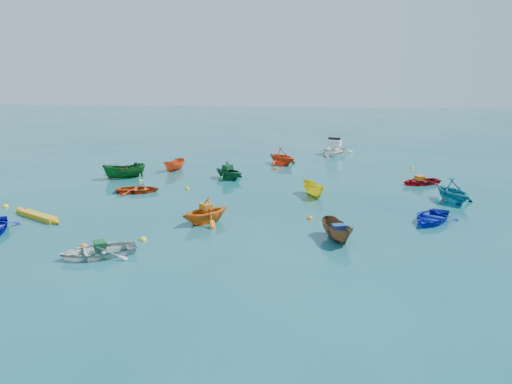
# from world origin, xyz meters

# --- Properties ---
(ground) EXTENTS (160.00, 160.00, 0.00)m
(ground) POSITION_xyz_m (0.00, 0.00, 0.00)
(ground) COLOR #0A464F
(ground) RESTS_ON ground
(dinghy_white_near) EXTENTS (3.90, 3.55, 0.66)m
(dinghy_white_near) POSITION_xyz_m (-5.78, -5.50, 0.00)
(dinghy_white_near) COLOR beige
(dinghy_white_near) RESTS_ON ground
(sampan_brown_mid) EXTENTS (1.83, 2.89, 1.05)m
(sampan_brown_mid) POSITION_xyz_m (4.66, -2.32, 0.00)
(sampan_brown_mid) COLOR brown
(sampan_brown_mid) RESTS_ON ground
(dinghy_blue_se) EXTENTS (3.57, 3.90, 0.66)m
(dinghy_blue_se) POSITION_xyz_m (9.79, 1.14, 0.00)
(dinghy_blue_se) COLOR #0D1DAE
(dinghy_blue_se) RESTS_ON ground
(dinghy_orange_w) EXTENTS (3.64, 3.64, 1.45)m
(dinghy_orange_w) POSITION_xyz_m (-2.10, -0.32, 0.00)
(dinghy_orange_w) COLOR orange
(dinghy_orange_w) RESTS_ON ground
(sampan_yellow_mid) EXTENTS (1.88, 2.77, 1.00)m
(sampan_yellow_mid) POSITION_xyz_m (3.60, 5.95, 0.00)
(sampan_yellow_mid) COLOR yellow
(sampan_yellow_mid) RESTS_ON ground
(dinghy_cyan_se) EXTENTS (3.48, 3.71, 1.56)m
(dinghy_cyan_se) POSITION_xyz_m (11.96, 5.43, 0.00)
(dinghy_cyan_se) COLOR teal
(dinghy_cyan_se) RESTS_ON ground
(dinghy_red_nw) EXTENTS (3.12, 2.49, 0.58)m
(dinghy_red_nw) POSITION_xyz_m (-7.87, 5.70, 0.00)
(dinghy_red_nw) COLOR #B9370F
(dinghy_red_nw) RESTS_ON ground
(sampan_orange_n) EXTENTS (1.74, 2.75, 1.00)m
(sampan_orange_n) POSITION_xyz_m (-7.38, 12.99, 0.00)
(sampan_orange_n) COLOR #EA4916
(sampan_orange_n) RESTS_ON ground
(dinghy_green_n) EXTENTS (3.45, 3.36, 1.38)m
(dinghy_green_n) POSITION_xyz_m (-2.60, 10.41, 0.00)
(dinghy_green_n) COLOR #125028
(dinghy_green_n) RESTS_ON ground
(dinghy_red_ne) EXTENTS (3.40, 2.96, 0.59)m
(dinghy_red_ne) POSITION_xyz_m (11.07, 10.16, 0.00)
(dinghy_red_ne) COLOR #A10D15
(dinghy_red_ne) RESTS_ON ground
(dinghy_red_far) EXTENTS (2.07, 2.75, 0.54)m
(dinghy_red_far) POSITION_xyz_m (-11.66, 11.48, 0.00)
(dinghy_red_far) COLOR red
(dinghy_red_far) RESTS_ON ground
(dinghy_orange_far) EXTENTS (3.92, 3.91, 1.56)m
(dinghy_orange_far) POSITION_xyz_m (0.94, 16.51, 0.00)
(dinghy_orange_far) COLOR #DE4114
(dinghy_orange_far) RESTS_ON ground
(sampan_green_far) EXTENTS (3.27, 2.57, 1.20)m
(sampan_green_far) POSITION_xyz_m (-10.30, 9.81, 0.00)
(sampan_green_far) COLOR #124E17
(sampan_green_far) RESTS_ON ground
(kayak_yellow) EXTENTS (3.36, 2.23, 0.35)m
(kayak_yellow) POSITION_xyz_m (-11.22, -0.58, 0.00)
(kayak_yellow) COLOR orange
(kayak_yellow) RESTS_ON ground
(motorboat_white) EXTENTS (4.22, 5.08, 1.51)m
(motorboat_white) POSITION_xyz_m (5.57, 21.98, 0.00)
(motorboat_white) COLOR white
(motorboat_white) RESTS_ON ground
(tarp_green_a) EXTENTS (0.73, 0.79, 0.31)m
(tarp_green_a) POSITION_xyz_m (-5.70, -5.46, 0.49)
(tarp_green_a) COLOR #134D26
(tarp_green_a) RESTS_ON dinghy_white_near
(tarp_blue_a) EXTENTS (0.70, 0.61, 0.29)m
(tarp_blue_a) POSITION_xyz_m (4.71, -2.46, 0.67)
(tarp_blue_a) COLOR navy
(tarp_blue_a) RESTS_ON sampan_brown_mid
(tarp_orange_a) EXTENTS (0.78, 0.78, 0.30)m
(tarp_orange_a) POSITION_xyz_m (-2.07, -0.29, 0.88)
(tarp_orange_a) COLOR #CC6B14
(tarp_orange_a) RESTS_ON dinghy_orange_w
(tarp_green_b) EXTENTS (0.82, 0.86, 0.33)m
(tarp_green_b) POSITION_xyz_m (-2.68, 10.46, 0.86)
(tarp_green_b) COLOR #104120
(tarp_green_b) RESTS_ON dinghy_green_n
(tarp_orange_b) EXTENTS (0.68, 0.77, 0.31)m
(tarp_orange_b) POSITION_xyz_m (10.98, 10.12, 0.45)
(tarp_orange_b) COLOR orange
(tarp_orange_b) RESTS_ON dinghy_red_ne
(buoy_or_a) EXTENTS (0.38, 0.38, 0.38)m
(buoy_or_a) POSITION_xyz_m (-6.87, -4.57, 0.00)
(buoy_or_a) COLOR orange
(buoy_or_a) RESTS_ON ground
(buoy_ye_a) EXTENTS (0.36, 0.36, 0.36)m
(buoy_ye_a) POSITION_xyz_m (-4.48, -3.36, 0.00)
(buoy_ye_a) COLOR yellow
(buoy_ye_a) RESTS_ON ground
(buoy_or_b) EXTENTS (0.34, 0.34, 0.34)m
(buoy_or_b) POSITION_xyz_m (3.36, 0.93, 0.00)
(buoy_or_b) COLOR orange
(buoy_or_b) RESTS_ON ground
(buoy_ye_b) EXTENTS (0.37, 0.37, 0.37)m
(buoy_ye_b) POSITION_xyz_m (-14.39, 1.37, 0.00)
(buoy_ye_b) COLOR yellow
(buoy_ye_b) RESTS_ON ground
(buoy_or_c) EXTENTS (0.38, 0.38, 0.38)m
(buoy_or_c) POSITION_xyz_m (-2.32, 1.77, 0.00)
(buoy_or_c) COLOR orange
(buoy_or_c) RESTS_ON ground
(buoy_ye_c) EXTENTS (0.33, 0.33, 0.33)m
(buoy_ye_c) POSITION_xyz_m (-4.87, 6.95, 0.00)
(buoy_ye_c) COLOR yellow
(buoy_ye_c) RESTS_ON ground
(buoy_or_d) EXTENTS (0.35, 0.35, 0.35)m
(buoy_or_d) POSITION_xyz_m (11.51, 5.78, 0.00)
(buoy_or_d) COLOR #D3540B
(buoy_or_d) RESTS_ON ground
(buoy_ye_d) EXTENTS (0.29, 0.29, 0.29)m
(buoy_ye_d) POSITION_xyz_m (-8.82, 8.94, 0.00)
(buoy_ye_d) COLOR yellow
(buoy_ye_d) RESTS_ON ground
(buoy_or_e) EXTENTS (0.35, 0.35, 0.35)m
(buoy_or_e) POSITION_xyz_m (0.65, 14.24, 0.00)
(buoy_or_e) COLOR #F55F0D
(buoy_or_e) RESTS_ON ground
(buoy_ye_e) EXTENTS (0.31, 0.31, 0.31)m
(buoy_ye_e) POSITION_xyz_m (11.59, 15.93, 0.00)
(buoy_ye_e) COLOR gold
(buoy_ye_e) RESTS_ON ground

